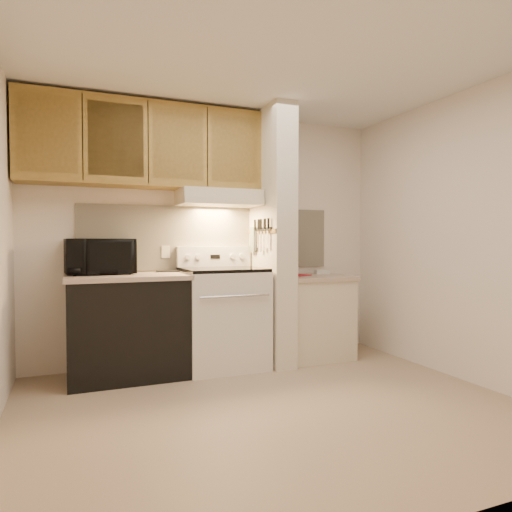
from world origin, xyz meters
TOP-DOWN VIEW (x-y plane):
  - floor at (0.00, 0.00)m, footprint 3.60×3.60m
  - ceiling at (0.00, 0.00)m, footprint 3.60×3.60m
  - wall_back at (0.00, 1.50)m, footprint 3.60×2.50m
  - wall_right at (1.80, 0.00)m, footprint 0.02×3.00m
  - backsplash at (0.00, 1.49)m, footprint 2.60×0.02m
  - range_body at (0.00, 1.16)m, footprint 0.76×0.65m
  - oven_window at (0.00, 0.84)m, footprint 0.50×0.01m
  - oven_handle at (0.00, 0.80)m, footprint 0.65×0.02m
  - cooktop at (0.00, 1.16)m, footprint 0.74×0.64m
  - range_backguard at (0.00, 1.44)m, footprint 0.76×0.08m
  - range_display at (0.00, 1.40)m, footprint 0.10×0.01m
  - range_knob_left_outer at (-0.28, 1.40)m, footprint 0.05×0.02m
  - range_knob_left_inner at (-0.18, 1.40)m, footprint 0.05×0.02m
  - range_knob_right_inner at (0.18, 1.40)m, footprint 0.05×0.02m
  - range_knob_right_outer at (0.28, 1.40)m, footprint 0.05×0.02m
  - dishwasher_front at (-0.88, 1.17)m, footprint 1.00×0.63m
  - left_countertop at (-0.88, 1.17)m, footprint 1.04×0.67m
  - spoon_rest at (-0.48, 1.36)m, footprint 0.24×0.11m
  - teal_jar at (-0.83, 1.39)m, footprint 0.13×0.13m
  - outlet at (-0.48, 1.48)m, footprint 0.08×0.01m
  - microwave at (-1.10, 1.31)m, footprint 0.60×0.44m
  - partition_pillar at (0.51, 1.15)m, footprint 0.22×0.70m
  - pillar_trim at (0.39, 1.15)m, footprint 0.01×0.70m
  - knife_strip at (0.39, 1.10)m, footprint 0.02×0.42m
  - knife_blade_a at (0.38, 0.95)m, footprint 0.01×0.03m
  - knife_handle_a at (0.38, 0.93)m, footprint 0.02×0.02m
  - knife_blade_b at (0.38, 1.03)m, footprint 0.01×0.04m
  - knife_handle_b at (0.38, 1.01)m, footprint 0.02×0.02m
  - knife_blade_c at (0.38, 1.11)m, footprint 0.01×0.04m
  - knife_handle_c at (0.38, 1.11)m, footprint 0.02×0.02m
  - knife_blade_d at (0.38, 1.19)m, footprint 0.01×0.04m
  - knife_handle_d at (0.38, 1.17)m, footprint 0.02×0.02m
  - knife_blade_e at (0.38, 1.25)m, footprint 0.01×0.04m
  - knife_handle_e at (0.38, 1.27)m, footprint 0.02×0.02m
  - oven_mitt at (0.38, 1.32)m, footprint 0.03×0.10m
  - right_cab_base at (0.97, 1.15)m, footprint 0.70×0.60m
  - right_countertop at (0.97, 1.15)m, footprint 0.74×0.64m
  - red_folder at (0.79, 1.25)m, footprint 0.34×0.39m
  - white_box at (1.19, 1.33)m, footprint 0.16×0.13m
  - range_hood at (0.00, 1.28)m, footprint 0.78×0.44m
  - hood_lip at (0.00, 1.07)m, footprint 0.78×0.04m
  - upper_cabinets at (-0.69, 1.32)m, footprint 2.18×0.33m
  - cab_door_a at (-1.51, 1.17)m, footprint 0.46×0.01m
  - cab_gap_a at (-1.23, 1.16)m, footprint 0.01×0.01m
  - cab_door_b at (-0.96, 1.17)m, footprint 0.46×0.01m
  - cab_gap_b at (-0.69, 1.16)m, footprint 0.01×0.01m
  - cab_door_c at (-0.42, 1.17)m, footprint 0.46×0.01m
  - cab_gap_c at (-0.14, 1.16)m, footprint 0.01×0.01m
  - cab_door_d at (0.13, 1.17)m, footprint 0.46×0.01m

SIDE VIEW (x-z plane):
  - floor at x=0.00m, z-range 0.00..0.00m
  - right_cab_base at x=0.97m, z-range 0.00..0.81m
  - dishwasher_front at x=-0.88m, z-range 0.00..0.87m
  - range_body at x=0.00m, z-range 0.00..0.92m
  - oven_window at x=0.00m, z-range 0.35..0.65m
  - oven_handle at x=0.00m, z-range 0.71..0.73m
  - right_countertop at x=0.97m, z-range 0.81..0.85m
  - red_folder at x=0.79m, z-range 0.85..0.86m
  - white_box at x=1.19m, z-range 0.85..0.89m
  - left_countertop at x=-0.88m, z-range 0.87..0.91m
  - spoon_rest at x=-0.48m, z-range 0.91..0.93m
  - cooktop at x=0.00m, z-range 0.92..0.95m
  - teal_jar at x=-0.83m, z-range 0.91..1.02m
  - range_backguard at x=0.00m, z-range 0.95..1.15m
  - range_display at x=0.00m, z-range 1.03..1.07m
  - range_knob_left_outer at x=-0.28m, z-range 1.03..1.07m
  - range_knob_left_inner at x=-0.18m, z-range 1.03..1.07m
  - range_knob_right_inner at x=0.18m, z-range 1.03..1.07m
  - range_knob_right_outer at x=0.28m, z-range 1.03..1.07m
  - microwave at x=-1.10m, z-range 0.91..1.23m
  - outlet at x=-0.48m, z-range 1.04..1.16m
  - knife_blade_c at x=0.38m, z-range 1.10..1.30m
  - knife_blade_b at x=0.38m, z-range 1.12..1.30m
  - knife_blade_e at x=0.38m, z-range 1.12..1.30m
  - knife_blade_a at x=0.38m, z-range 1.14..1.30m
  - knife_blade_d at x=0.38m, z-range 1.14..1.30m
  - oven_mitt at x=0.38m, z-range 1.10..1.35m
  - backsplash at x=0.00m, z-range 0.92..1.55m
  - wall_back at x=0.00m, z-range 1.24..1.26m
  - wall_right at x=1.80m, z-range 0.00..2.50m
  - partition_pillar at x=0.51m, z-range 0.00..2.50m
  - pillar_trim at x=0.39m, z-range 1.28..1.32m
  - knife_strip at x=0.39m, z-range 1.30..1.34m
  - knife_handle_a at x=0.38m, z-range 1.32..1.42m
  - knife_handle_b at x=0.38m, z-range 1.32..1.42m
  - knife_handle_c at x=0.38m, z-range 1.32..1.42m
  - knife_handle_d at x=0.38m, z-range 1.32..1.42m
  - knife_handle_e at x=0.38m, z-range 1.32..1.42m
  - hood_lip at x=0.00m, z-range 1.55..1.61m
  - range_hood at x=0.00m, z-range 1.55..1.70m
  - upper_cabinets at x=-0.69m, z-range 1.70..2.47m
  - cab_door_a at x=-1.51m, z-range 1.77..2.40m
  - cab_gap_a at x=-1.23m, z-range 1.72..2.45m
  - cab_door_b at x=-0.96m, z-range 1.77..2.40m
  - cab_gap_b at x=-0.69m, z-range 1.72..2.45m
  - cab_door_c at x=-0.42m, z-range 1.77..2.40m
  - cab_gap_c at x=-0.14m, z-range 1.72..2.45m
  - cab_door_d at x=0.13m, z-range 1.77..2.40m
  - ceiling at x=0.00m, z-range 2.50..2.50m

